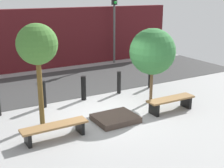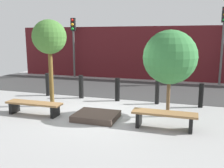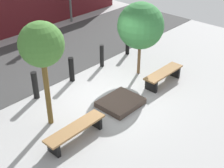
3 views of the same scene
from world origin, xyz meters
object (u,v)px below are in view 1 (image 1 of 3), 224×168
at_px(bench_right, 171,102).
at_px(bollard_right, 119,82).
at_px(tree_behind_left_bench, 37,45).
at_px(bollard_far_right, 150,78).
at_px(bollard_center, 84,88).
at_px(tree_behind_right_bench, 152,52).
at_px(planter_bed, 115,118).
at_px(bollard_left, 43,94).
at_px(traffic_light_mid_west, 114,14).
at_px(bench_left, 55,128).

height_order(bench_right, bollard_right, bollard_right).
height_order(tree_behind_left_bench, bollard_far_right, tree_behind_left_bench).
bearing_deg(bench_right, bollard_center, 129.76).
height_order(tree_behind_right_bench, bollard_far_right, tree_behind_right_bench).
bearing_deg(bollard_center, bollard_far_right, 0.00).
height_order(bench_right, bollard_far_right, bollard_far_right).
relative_size(planter_bed, bollard_left, 1.37).
relative_size(bollard_left, bollard_right, 1.06).
relative_size(bench_right, planter_bed, 1.36).
height_order(bollard_center, traffic_light_mid_west, traffic_light_mid_west).
relative_size(bollard_left, traffic_light_mid_west, 0.24).
height_order(bench_right, traffic_light_mid_west, traffic_light_mid_west).
relative_size(bollard_left, bollard_far_right, 1.10).
height_order(bollard_left, traffic_light_mid_west, traffic_light_mid_west).
xyz_separation_m(bench_left, tree_behind_left_bench, (0.00, 1.13, 2.18)).
bearing_deg(bench_right, bench_left, -179.56).
height_order(planter_bed, tree_behind_right_bench, tree_behind_right_bench).
xyz_separation_m(tree_behind_left_bench, bollard_center, (2.10, 1.44, -2.02)).
relative_size(bench_right, bollard_left, 1.86).
bearing_deg(bench_right, bollard_left, 145.53).
bearing_deg(planter_bed, bollard_right, 56.34).
relative_size(bollard_far_right, traffic_light_mid_west, 0.22).
relative_size(bench_right, traffic_light_mid_west, 0.44).
height_order(tree_behind_left_bench, bollard_center, tree_behind_left_bench).
xyz_separation_m(bench_right, traffic_light_mid_west, (2.17, 7.49, 2.43)).
xyz_separation_m(bench_right, planter_bed, (-2.10, 0.20, -0.25)).
bearing_deg(bench_left, bollard_right, 34.47).
distance_m(bollard_right, bollard_far_right, 1.57).
distance_m(bench_left, tree_behind_right_bench, 4.63).
relative_size(bench_left, bollard_center, 2.06).
relative_size(bollard_center, bollard_right, 1.02).
xyz_separation_m(bollard_left, bollard_far_right, (4.72, 0.00, -0.04)).
xyz_separation_m(bollard_center, bollard_right, (1.57, 0.00, -0.01)).
xyz_separation_m(bollard_left, traffic_light_mid_west, (5.85, 4.93, 2.29)).
relative_size(bench_left, tree_behind_right_bench, 0.69).
relative_size(planter_bed, bollard_far_right, 1.50).
distance_m(bench_left, bollard_far_right, 5.84).
height_order(planter_bed, tree_behind_left_bench, tree_behind_left_bench).
distance_m(tree_behind_left_bench, bollard_center, 3.25).
bearing_deg(bollard_right, bench_left, -145.09).
distance_m(bench_right, tree_behind_left_bench, 4.85).
distance_m(planter_bed, tree_behind_left_bench, 3.32).
bearing_deg(traffic_light_mid_west, bench_left, -130.38).
height_order(bench_right, planter_bed, bench_right).
distance_m(tree_behind_left_bench, bollard_right, 4.44).
bearing_deg(traffic_light_mid_west, bench_right, -106.15).
relative_size(bench_right, tree_behind_left_bench, 0.57).
xyz_separation_m(bollard_center, bollard_far_right, (3.15, 0.00, -0.02)).
bearing_deg(bollard_right, planter_bed, -123.66).
distance_m(bollard_center, bollard_right, 1.57).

